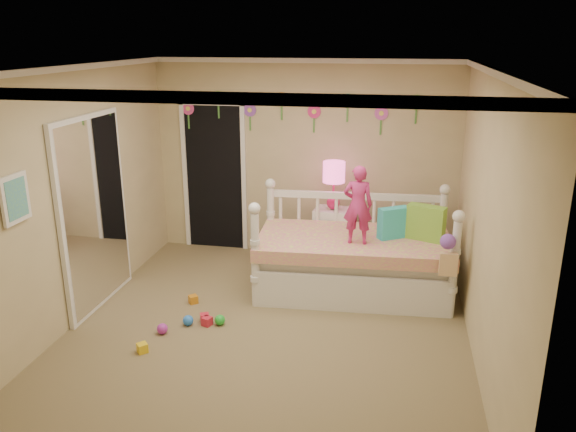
% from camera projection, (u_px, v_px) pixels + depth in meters
% --- Properties ---
extents(floor, '(4.00, 4.50, 0.01)m').
position_uv_depth(floor, '(267.00, 331.00, 5.75)').
color(floor, '#7F684C').
rests_on(floor, ground).
extents(ceiling, '(4.00, 4.50, 0.01)m').
position_uv_depth(ceiling, '(264.00, 68.00, 4.96)').
color(ceiling, white).
rests_on(ceiling, floor).
extents(back_wall, '(4.00, 0.01, 2.60)m').
position_uv_depth(back_wall, '(304.00, 160.00, 7.46)').
color(back_wall, tan).
rests_on(back_wall, floor).
extents(left_wall, '(0.01, 4.50, 2.60)m').
position_uv_depth(left_wall, '(73.00, 198.00, 5.72)').
color(left_wall, tan).
rests_on(left_wall, floor).
extents(right_wall, '(0.01, 4.50, 2.60)m').
position_uv_depth(right_wall, '(486.00, 222.00, 4.99)').
color(right_wall, tan).
rests_on(right_wall, floor).
extents(crown_molding, '(4.00, 4.50, 0.06)m').
position_uv_depth(crown_molding, '(264.00, 71.00, 4.97)').
color(crown_molding, white).
rests_on(crown_molding, ceiling).
extents(daybed, '(2.30, 1.33, 1.21)m').
position_uv_depth(daybed, '(354.00, 242.00, 6.49)').
color(daybed, white).
rests_on(daybed, floor).
extents(pillow_turquoise, '(0.37, 0.30, 0.36)m').
position_uv_depth(pillow_turquoise, '(394.00, 223.00, 6.38)').
color(pillow_turquoise, '#2ABFD3').
rests_on(pillow_turquoise, daybed).
extents(pillow_lime, '(0.44, 0.29, 0.40)m').
position_uv_depth(pillow_lime, '(426.00, 223.00, 6.32)').
color(pillow_lime, '#82C73C').
rests_on(pillow_lime, daybed).
extents(child, '(0.33, 0.23, 0.88)m').
position_uv_depth(child, '(358.00, 205.00, 6.15)').
color(child, '#CA2E7A').
rests_on(child, daybed).
extents(nightstand, '(0.48, 0.38, 0.77)m').
position_uv_depth(nightstand, '(332.00, 237.00, 7.29)').
color(nightstand, white).
rests_on(nightstand, floor).
extents(table_lamp, '(0.28, 0.28, 0.61)m').
position_uv_depth(table_lamp, '(334.00, 178.00, 7.05)').
color(table_lamp, '#F1206F').
rests_on(table_lamp, nightstand).
extents(closet_doorway, '(0.90, 0.04, 2.07)m').
position_uv_depth(closet_doorway, '(214.00, 176.00, 7.75)').
color(closet_doorway, black).
rests_on(closet_doorway, back_wall).
extents(flower_decals, '(3.40, 0.02, 0.50)m').
position_uv_depth(flower_decals, '(298.00, 111.00, 7.27)').
color(flower_decals, '#B2668C').
rests_on(flower_decals, back_wall).
extents(mirror_closet, '(0.07, 1.30, 2.10)m').
position_uv_depth(mirror_closet, '(94.00, 213.00, 6.07)').
color(mirror_closet, white).
rests_on(mirror_closet, left_wall).
extents(wall_picture, '(0.05, 0.34, 0.42)m').
position_uv_depth(wall_picture, '(15.00, 199.00, 4.79)').
color(wall_picture, white).
rests_on(wall_picture, left_wall).
extents(hanging_bag, '(0.20, 0.16, 0.36)m').
position_uv_depth(hanging_bag, '(447.00, 256.00, 5.73)').
color(hanging_bag, beige).
rests_on(hanging_bag, daybed).
extents(toy_scatter, '(1.13, 1.47, 0.11)m').
position_uv_depth(toy_scatter, '(189.00, 322.00, 5.82)').
color(toy_scatter, '#996666').
rests_on(toy_scatter, floor).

